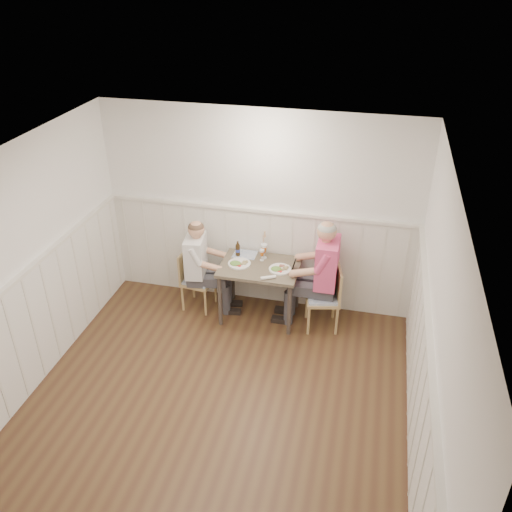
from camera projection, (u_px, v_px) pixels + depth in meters
The scene contains 16 objects.
ground_plane at pixel (210, 417), 5.53m from camera, with size 4.50×4.50×0.00m, color #472D1C.
room_shell at pixel (202, 294), 4.78m from camera, with size 4.04×4.54×2.60m.
wainscot at pixel (226, 323), 5.77m from camera, with size 4.00×4.49×1.34m.
dining_table at pixel (260, 272), 6.74m from camera, with size 0.97×0.70×0.75m.
chair_right at pixel (327, 295), 6.64m from camera, with size 0.48×0.48×0.85m.
chair_left at pixel (195, 277), 7.04m from camera, with size 0.42×0.42×0.81m.
man_in_pink at pixel (322, 282), 6.63m from camera, with size 0.67×0.47×1.45m.
diner_cream at pixel (200, 273), 6.94m from camera, with size 0.64×0.44×1.30m.
plate_man at pixel (279, 268), 6.59m from camera, with size 0.27×0.27×0.07m.
plate_diner at pixel (238, 263), 6.71m from camera, with size 0.28×0.28×0.07m.
beer_glass_a at pixel (264, 249), 6.79m from camera, with size 0.08×0.08×0.20m.
beer_glass_b at pixel (262, 253), 6.76m from camera, with size 0.06×0.06×0.15m.
beer_bottle at pixel (238, 249), 6.86m from camera, with size 0.06×0.06×0.21m.
rolled_napkin at pixel (268, 277), 6.42m from camera, with size 0.18×0.12×0.04m.
grass_vase at pixel (263, 243), 6.89m from camera, with size 0.04×0.04×0.34m.
gingham_mat at pixel (245, 254), 6.94m from camera, with size 0.30×0.24×0.01m.
Camera 1 is at (1.37, -3.77, 4.18)m, focal length 38.00 mm.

